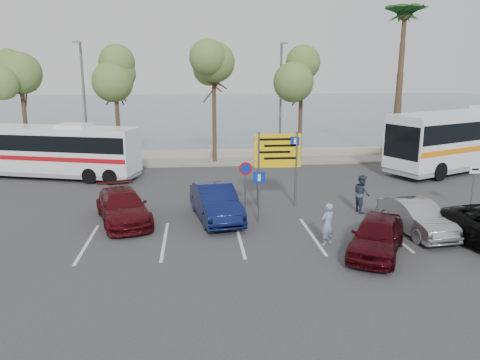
{
  "coord_description": "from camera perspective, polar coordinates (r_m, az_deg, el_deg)",
  "views": [
    {
      "loc": [
        -2.84,
        -18.14,
        6.45
      ],
      "look_at": [
        -0.79,
        3.0,
        1.38
      ],
      "focal_mm": 35.0,
      "sensor_mm": 36.0,
      "label": 1
    }
  ],
  "objects": [
    {
      "name": "sign_taxi",
      "position": [
        23.89,
        26.58,
        -0.17
      ],
      "size": [
        0.5,
        0.07,
        2.2
      ],
      "color": "slate",
      "rests_on": "ground"
    },
    {
      "name": "car_blue",
      "position": [
        20.47,
        -2.96,
        -2.75
      ],
      "size": [
        2.36,
        4.78,
        1.51
      ],
      "primitive_type": "imported",
      "rotation": [
        0.0,
        0.0,
        0.17
      ],
      "color": "#10194C",
      "rests_on": "ground"
    },
    {
      "name": "car_maroon",
      "position": [
        20.72,
        -14.1,
        -3.16
      ],
      "size": [
        3.2,
        5.04,
        1.36
      ],
      "primitive_type": "imported",
      "rotation": [
        0.0,
        0.0,
        0.3
      ],
      "color": "#520D13",
      "rests_on": "ground"
    },
    {
      "name": "coach_bus_right",
      "position": [
        34.05,
        26.22,
        4.33
      ],
      "size": [
        12.96,
        7.98,
        4.05
      ],
      "color": "white",
      "rests_on": "ground"
    },
    {
      "name": "car_red",
      "position": [
        17.37,
        16.34,
        -6.51
      ],
      "size": [
        3.41,
        4.3,
        1.37
      ],
      "primitive_type": "imported",
      "rotation": [
        0.0,
        0.0,
        -0.52
      ],
      "color": "#40090F",
      "rests_on": "ground"
    },
    {
      "name": "tree_left",
      "position": [
        32.56,
        -14.99,
        12.2
      ],
      "size": [
        3.2,
        3.2,
        7.2
      ],
      "color": "#382619",
      "rests_on": "kerb_strip"
    },
    {
      "name": "sign_parking",
      "position": [
        19.76,
        2.33,
        -1.18
      ],
      "size": [
        0.5,
        0.07,
        2.25
      ],
      "color": "slate",
      "rests_on": "ground"
    },
    {
      "name": "pedestrian_far",
      "position": [
        22.15,
        14.6,
        -1.6
      ],
      "size": [
        0.8,
        0.95,
        1.75
      ],
      "primitive_type": "imported",
      "rotation": [
        0.0,
        0.0,
        1.74
      ],
      "color": "#374053",
      "rests_on": "ground"
    },
    {
      "name": "street_lamp_right",
      "position": [
        32.25,
        4.99,
        10.09
      ],
      "size": [
        0.45,
        1.15,
        8.01
      ],
      "color": "slate",
      "rests_on": "kerb_strip"
    },
    {
      "name": "tree_mid",
      "position": [
        32.17,
        -3.23,
        13.77
      ],
      "size": [
        3.2,
        3.2,
        8.0
      ],
      "color": "#382619",
      "rests_on": "kerb_strip"
    },
    {
      "name": "sea",
      "position": [
        78.46,
        -3.47,
        8.69
      ],
      "size": [
        140.0,
        140.0,
        0.0
      ],
      "primitive_type": "plane",
      "color": "#45636F",
      "rests_on": "ground"
    },
    {
      "name": "lane_markings",
      "position": [
        18.39,
        0.13,
        -7.08
      ],
      "size": [
        12.02,
        4.2,
        0.01
      ],
      "primitive_type": null,
      "color": "silver",
      "rests_on": "ground"
    },
    {
      "name": "direction_sign",
      "position": [
        22.05,
        4.61,
        2.88
      ],
      "size": [
        2.2,
        0.12,
        3.6
      ],
      "color": "slate",
      "rests_on": "ground"
    },
    {
      "name": "palm_tree",
      "position": [
        35.36,
        19.44,
        18.25
      ],
      "size": [
        4.8,
        4.8,
        11.2
      ],
      "color": "#382619",
      "rests_on": "kerb_strip"
    },
    {
      "name": "sign_no_stop",
      "position": [
        21.22,
        0.68,
        0.15
      ],
      "size": [
        0.6,
        0.08,
        2.35
      ],
      "color": "slate",
      "rests_on": "ground"
    },
    {
      "name": "coach_bus_left",
      "position": [
        30.31,
        -21.98,
        3.11
      ],
      "size": [
        10.78,
        5.19,
        3.3
      ],
      "color": "white",
      "rests_on": "ground"
    },
    {
      "name": "kerb_strip",
      "position": [
        32.89,
        -0.47,
        2.25
      ],
      "size": [
        44.0,
        2.4,
        0.15
      ],
      "primitive_type": "cube",
      "color": "gray",
      "rests_on": "ground"
    },
    {
      "name": "car_silver_b",
      "position": [
        20.03,
        20.69,
        -4.26
      ],
      "size": [
        1.85,
        4.16,
        1.33
      ],
      "primitive_type": "imported",
      "rotation": [
        0.0,
        0.0,
        0.11
      ],
      "color": "gray",
      "rests_on": "ground"
    },
    {
      "name": "tree_far_left",
      "position": [
        34.03,
        -25.26,
        11.98
      ],
      "size": [
        3.2,
        3.2,
        7.6
      ],
      "color": "#382619",
      "rests_on": "kerb_strip"
    },
    {
      "name": "tree_right",
      "position": [
        32.97,
        7.53,
        12.82
      ],
      "size": [
        3.2,
        3.2,
        7.4
      ],
      "color": "#382619",
      "rests_on": "kerb_strip"
    },
    {
      "name": "ground",
      "position": [
        19.46,
        3.19,
        -5.94
      ],
      "size": [
        120.0,
        120.0,
        0.0
      ],
      "primitive_type": "plane",
      "color": "#343437",
      "rests_on": "ground"
    },
    {
      "name": "pedestrian_near",
      "position": [
        17.77,
        10.62,
        -5.32
      ],
      "size": [
        0.7,
        0.63,
        1.61
      ],
      "primitive_type": "imported",
      "rotation": [
        0.0,
        0.0,
        3.65
      ],
      "color": "#8394BF",
      "rests_on": "ground"
    },
    {
      "name": "seawall",
      "position": [
        34.81,
        -0.76,
        3.25
      ],
      "size": [
        48.0,
        0.8,
        0.6
      ],
      "primitive_type": "cube",
      "color": "tan",
      "rests_on": "ground"
    },
    {
      "name": "street_lamp_left",
      "position": [
        32.52,
        -18.5,
        9.48
      ],
      "size": [
        0.45,
        1.15,
        8.01
      ],
      "color": "slate",
      "rests_on": "kerb_strip"
    }
  ]
}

